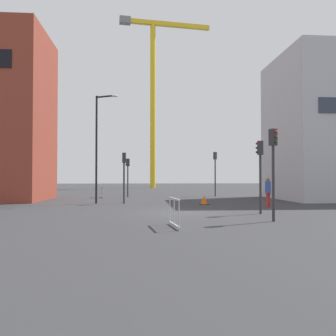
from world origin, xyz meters
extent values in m
plane|color=#333335|center=(0.00, 0.00, 0.00)|extent=(160.00, 160.00, 0.00)
cube|color=black|center=(-11.54, 7.01, 10.08)|extent=(1.10, 0.06, 1.30)
cylinder|color=yellow|center=(0.00, 41.24, 13.67)|extent=(0.90, 0.90, 27.33)
cube|color=yellow|center=(2.53, 41.58, 27.73)|extent=(14.60, 2.67, 0.70)
cube|color=slate|center=(-4.64, 40.60, 27.73)|extent=(1.95, 1.43, 1.10)
cylinder|color=black|center=(-5.11, 6.89, 3.78)|extent=(0.14, 0.14, 7.56)
cube|color=black|center=(-4.46, 6.58, 7.46)|extent=(1.35, 0.71, 0.10)
ellipsoid|color=silver|center=(-3.81, 6.27, 7.44)|extent=(0.44, 0.24, 0.16)
cylinder|color=#2D2D30|center=(-3.20, 14.83, 1.42)|extent=(0.12, 0.12, 2.84)
cube|color=#2D2D30|center=(-3.20, 14.83, 3.19)|extent=(0.33, 0.30, 0.70)
sphere|color=red|center=(-3.37, 14.78, 3.41)|extent=(0.11, 0.11, 0.11)
sphere|color=#3C2905|center=(-3.37, 14.78, 3.19)|extent=(0.11, 0.11, 0.11)
sphere|color=#07330F|center=(-3.37, 14.78, 2.97)|extent=(0.11, 0.11, 0.11)
cylinder|color=#2D2D30|center=(4.02, -0.80, 1.49)|extent=(0.12, 0.12, 2.98)
cube|color=#2D2D30|center=(4.02, -0.80, 3.33)|extent=(0.32, 0.29, 0.70)
sphere|color=red|center=(3.84, -0.77, 3.55)|extent=(0.11, 0.11, 0.11)
sphere|color=#3C2905|center=(3.84, -0.77, 3.33)|extent=(0.11, 0.11, 0.11)
sphere|color=#07330F|center=(3.84, -0.77, 3.11)|extent=(0.11, 0.11, 0.11)
cylinder|color=#2D2D30|center=(5.08, 15.29, 1.76)|extent=(0.12, 0.12, 3.52)
cube|color=#2D2D30|center=(5.08, 15.29, 3.87)|extent=(0.37, 0.37, 0.70)
sphere|color=#390605|center=(5.21, 15.41, 4.09)|extent=(0.11, 0.11, 0.11)
sphere|color=#3C2905|center=(5.21, 15.41, 3.87)|extent=(0.11, 0.11, 0.11)
sphere|color=green|center=(5.21, 15.41, 3.65)|extent=(0.11, 0.11, 0.11)
cylinder|color=#2D2D30|center=(-3.17, 6.58, 1.42)|extent=(0.12, 0.12, 2.84)
cube|color=#2D2D30|center=(-3.17, 6.58, 3.19)|extent=(0.27, 0.31, 0.70)
sphere|color=#390605|center=(-3.20, 6.75, 3.41)|extent=(0.11, 0.11, 0.11)
sphere|color=#3C2905|center=(-3.20, 6.75, 3.19)|extent=(0.11, 0.11, 0.11)
sphere|color=green|center=(-3.20, 6.75, 2.97)|extent=(0.11, 0.11, 0.11)
cylinder|color=#2D2D30|center=(3.52, -3.88, 1.59)|extent=(0.12, 0.12, 3.18)
cube|color=#2D2D30|center=(3.52, -3.88, 3.53)|extent=(0.32, 0.35, 0.70)
sphere|color=red|center=(3.58, -4.04, 3.75)|extent=(0.11, 0.11, 0.11)
sphere|color=#3C2905|center=(3.58, -4.04, 3.53)|extent=(0.11, 0.11, 0.11)
sphere|color=#07330F|center=(3.58, -4.04, 3.31)|extent=(0.11, 0.11, 0.11)
cylinder|color=red|center=(5.87, 3.07, 0.44)|extent=(0.14, 0.14, 0.87)
cylinder|color=red|center=(5.71, 2.95, 0.44)|extent=(0.14, 0.14, 0.87)
cylinder|color=#33519E|center=(5.79, 3.01, 1.24)|extent=(0.34, 0.34, 0.73)
sphere|color=#8C6647|center=(5.79, 3.01, 1.72)|extent=(0.24, 0.24, 0.24)
cube|color=#B2B5BA|center=(-0.78, -5.27, 1.05)|extent=(0.27, 1.83, 0.06)
cube|color=#B2B5BA|center=(-0.78, -5.27, 0.10)|extent=(0.27, 1.83, 0.06)
cylinder|color=#B2B5BA|center=(-0.69, -6.09, 0.53)|extent=(0.04, 0.04, 1.05)
cylinder|color=#B2B5BA|center=(-0.78, -5.27, 0.53)|extent=(0.04, 0.04, 1.05)
cylinder|color=#B2B5BA|center=(-0.87, -4.45, 0.53)|extent=(0.04, 0.04, 1.05)
cube|color=#9EA0A5|center=(-5.47, 13.82, 1.05)|extent=(0.36, 2.03, 0.06)
cube|color=#9EA0A5|center=(-5.47, 13.82, 0.10)|extent=(0.36, 2.03, 0.06)
cylinder|color=#9EA0A5|center=(-5.33, 12.91, 0.53)|extent=(0.04, 0.04, 1.05)
cylinder|color=#9EA0A5|center=(-5.47, 13.82, 0.53)|extent=(0.04, 0.04, 1.05)
cylinder|color=#9EA0A5|center=(-5.60, 14.73, 0.53)|extent=(0.04, 0.04, 1.05)
cube|color=black|center=(2.24, 5.37, 0.01)|extent=(0.63, 0.63, 0.03)
cone|color=#E55B0F|center=(2.24, 5.37, 0.32)|extent=(0.49, 0.49, 0.64)
camera|label=1|loc=(-2.02, -18.51, 1.87)|focal=38.39mm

